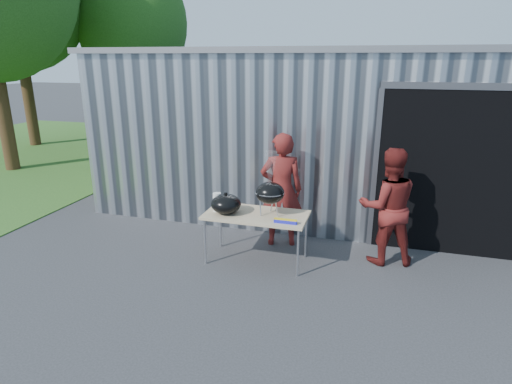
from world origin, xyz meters
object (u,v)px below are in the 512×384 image
(person_bystander, at_px, (388,207))
(person_cook, at_px, (281,190))
(kettle_grill, at_px, (270,187))
(folding_table, at_px, (256,216))

(person_bystander, bearing_deg, person_cook, -21.39)
(kettle_grill, height_order, person_bystander, person_bystander)
(folding_table, distance_m, kettle_grill, 0.50)
(folding_table, relative_size, kettle_grill, 1.61)
(folding_table, relative_size, person_cook, 0.81)
(kettle_grill, bearing_deg, person_cook, 89.04)
(person_cook, bearing_deg, person_bystander, 158.23)
(kettle_grill, xyz_separation_m, person_bystander, (1.64, 0.50, -0.30))
(person_cook, xyz_separation_m, person_bystander, (1.63, -0.19, -0.05))
(kettle_grill, height_order, person_cook, person_cook)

